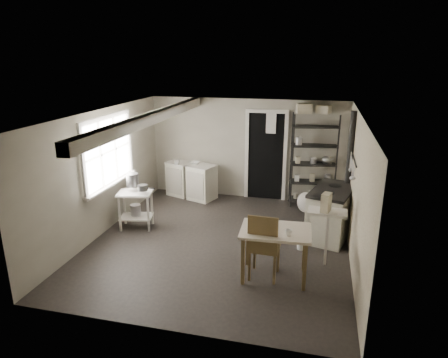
% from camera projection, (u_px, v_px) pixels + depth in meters
% --- Properties ---
extents(floor, '(5.00, 5.00, 0.00)m').
position_uv_depth(floor, '(220.00, 242.00, 7.21)').
color(floor, black).
rests_on(floor, ground).
extents(ceiling, '(5.00, 5.00, 0.00)m').
position_uv_depth(ceiling, '(220.00, 114.00, 6.52)').
color(ceiling, white).
rests_on(ceiling, wall_back).
extents(wall_back, '(4.50, 0.02, 2.30)m').
position_uv_depth(wall_back, '(247.00, 149.00, 9.18)').
color(wall_back, '#9C9685').
rests_on(wall_back, ground).
extents(wall_front, '(4.50, 0.02, 2.30)m').
position_uv_depth(wall_front, '(166.00, 246.00, 4.55)').
color(wall_front, '#9C9685').
rests_on(wall_front, ground).
extents(wall_left, '(0.02, 5.00, 2.30)m').
position_uv_depth(wall_left, '(102.00, 173.00, 7.37)').
color(wall_left, '#9C9685').
rests_on(wall_left, ground).
extents(wall_right, '(0.02, 5.00, 2.30)m').
position_uv_depth(wall_right, '(356.00, 191.00, 6.36)').
color(wall_right, '#9C9685').
rests_on(wall_right, ground).
extents(window, '(0.12, 1.76, 1.28)m').
position_uv_depth(window, '(107.00, 152.00, 7.45)').
color(window, silver).
rests_on(window, wall_left).
extents(doorway, '(0.96, 0.10, 2.08)m').
position_uv_depth(doorway, '(266.00, 157.00, 9.10)').
color(doorway, silver).
rests_on(doorway, ground).
extents(ceiling_beam, '(0.18, 5.00, 0.18)m').
position_uv_depth(ceiling_beam, '(152.00, 118.00, 6.82)').
color(ceiling_beam, silver).
rests_on(ceiling_beam, ceiling).
extents(wallpaper_panel, '(0.01, 5.00, 2.30)m').
position_uv_depth(wallpaper_panel, '(356.00, 191.00, 6.36)').
color(wallpaper_panel, beige).
rests_on(wallpaper_panel, wall_right).
extents(utensil_rail, '(0.06, 1.20, 0.44)m').
position_uv_depth(utensil_rail, '(353.00, 158.00, 6.81)').
color(utensil_rail, '#A8A8AA').
rests_on(utensil_rail, wall_right).
extents(prep_table, '(0.72, 0.58, 0.73)m').
position_uv_depth(prep_table, '(136.00, 208.00, 7.70)').
color(prep_table, silver).
rests_on(prep_table, ground).
extents(stockpot, '(0.30, 0.30, 0.25)m').
position_uv_depth(stockpot, '(132.00, 180.00, 7.64)').
color(stockpot, '#A8A8AA').
rests_on(stockpot, prep_table).
extents(saucepan, '(0.23, 0.23, 0.11)m').
position_uv_depth(saucepan, '(143.00, 188.00, 7.48)').
color(saucepan, '#A8A8AA').
rests_on(saucepan, prep_table).
extents(bucket, '(0.26, 0.26, 0.22)m').
position_uv_depth(bucket, '(136.00, 210.00, 7.66)').
color(bucket, '#A8A8AA').
rests_on(bucket, prep_table).
extents(base_cabinets, '(1.34, 0.91, 0.81)m').
position_uv_depth(base_cabinets, '(191.00, 178.00, 9.38)').
color(base_cabinets, beige).
rests_on(base_cabinets, ground).
extents(mixing_bowl, '(0.33, 0.33, 0.07)m').
position_uv_depth(mixing_bowl, '(195.00, 158.00, 9.19)').
color(mixing_bowl, white).
rests_on(mixing_bowl, base_cabinets).
extents(counter_cup, '(0.16, 0.16, 0.10)m').
position_uv_depth(counter_cup, '(177.00, 158.00, 9.17)').
color(counter_cup, white).
rests_on(counter_cup, base_cabinets).
extents(shelf_rack, '(1.02, 0.53, 2.05)m').
position_uv_depth(shelf_rack, '(313.00, 164.00, 8.72)').
color(shelf_rack, black).
rests_on(shelf_rack, ground).
extents(shelf_jar, '(0.09, 0.09, 0.19)m').
position_uv_depth(shelf_jar, '(300.00, 145.00, 8.61)').
color(shelf_jar, white).
rests_on(shelf_jar, shelf_rack).
extents(storage_box_a, '(0.34, 0.31, 0.20)m').
position_uv_depth(storage_box_a, '(304.00, 115.00, 8.43)').
color(storage_box_a, beige).
rests_on(storage_box_a, shelf_rack).
extents(storage_box_b, '(0.33, 0.32, 0.17)m').
position_uv_depth(storage_box_b, '(323.00, 116.00, 8.43)').
color(storage_box_b, beige).
rests_on(storage_box_b, shelf_rack).
extents(stove, '(0.94, 1.31, 0.93)m').
position_uv_depth(stove, '(331.00, 214.00, 7.31)').
color(stove, beige).
rests_on(stove, ground).
extents(stovepipe, '(0.12, 0.12, 1.53)m').
position_uv_depth(stovepipe, '(351.00, 148.00, 7.31)').
color(stovepipe, black).
rests_on(stovepipe, stove).
extents(side_ledge, '(0.62, 0.35, 0.93)m').
position_uv_depth(side_ledge, '(325.00, 240.00, 6.31)').
color(side_ledge, silver).
rests_on(side_ledge, ground).
extents(oats_box, '(0.17, 0.22, 0.29)m').
position_uv_depth(oats_box, '(326.00, 207.00, 6.11)').
color(oats_box, beige).
rests_on(oats_box, side_ledge).
extents(work_table, '(1.06, 0.77, 0.78)m').
position_uv_depth(work_table, '(275.00, 254.00, 5.97)').
color(work_table, beige).
rests_on(work_table, ground).
extents(table_cup, '(0.10, 0.10, 0.09)m').
position_uv_depth(table_cup, '(288.00, 234.00, 5.65)').
color(table_cup, white).
rests_on(table_cup, work_table).
extents(chair, '(0.46, 0.48, 1.06)m').
position_uv_depth(chair, '(265.00, 247.00, 5.96)').
color(chair, brown).
rests_on(chair, ground).
extents(flour_sack, '(0.47, 0.44, 0.44)m').
position_uv_depth(flour_sack, '(306.00, 202.00, 8.50)').
color(flour_sack, silver).
rests_on(flour_sack, ground).
extents(floor_crock, '(0.17, 0.17, 0.16)m').
position_uv_depth(floor_crock, '(301.00, 245.00, 6.92)').
color(floor_crock, white).
rests_on(floor_crock, ground).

